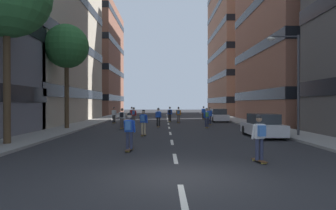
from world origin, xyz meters
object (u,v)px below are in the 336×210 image
at_px(streetlamp_right, 293,74).
at_px(skater_6, 158,116).
at_px(street_tree_near, 67,47).
at_px(skater_4, 134,114).
at_px(parked_car_mid, 218,116).
at_px(skater_9, 170,113).
at_px(skater_2, 204,112).
at_px(skater_1, 143,121).
at_px(skater_3, 129,129).
at_px(skater_10, 260,135).
at_px(skater_11, 210,115).
at_px(skater_8, 207,117).
at_px(skater_5, 122,117).
at_px(skater_12, 114,114).
at_px(skater_7, 132,113).
at_px(skater_0, 178,114).
at_px(parked_car_near, 263,126).

distance_m(streetlamp_right, skater_6, 12.63).
distance_m(street_tree_near, skater_4, 10.27).
height_order(parked_car_mid, skater_9, skater_9).
bearing_deg(skater_2, skater_1, -108.43).
distance_m(skater_3, skater_10, 5.84).
bearing_deg(skater_11, skater_8, -102.08).
relative_size(skater_5, skater_12, 1.00).
bearing_deg(skater_2, skater_12, -145.63).
relative_size(skater_2, skater_8, 1.00).
xyz_separation_m(skater_1, skater_10, (4.97, -9.29, 0.00)).
relative_size(skater_3, skater_5, 1.00).
bearing_deg(parked_car_mid, skater_11, -109.52).
distance_m(streetlamp_right, skater_7, 20.26).
bearing_deg(street_tree_near, skater_11, 23.72).
xyz_separation_m(skater_0, skater_9, (-0.94, 1.72, 0.00)).
relative_size(skater_4, skater_10, 1.00).
bearing_deg(skater_5, skater_2, 58.30).
bearing_deg(skater_2, skater_5, -121.70).
distance_m(skater_8, skater_9, 9.22).
height_order(skater_4, skater_5, same).
height_order(skater_6, skater_11, same).
height_order(parked_car_mid, skater_7, skater_7).
height_order(skater_5, skater_12, same).
xyz_separation_m(skater_7, skater_12, (-1.69, -2.27, -0.03)).
relative_size(parked_car_mid, skater_10, 2.47).
height_order(skater_3, skater_10, same).
height_order(streetlamp_right, skater_1, streetlamp_right).
bearing_deg(skater_9, skater_10, -83.19).
distance_m(parked_car_mid, skater_12, 12.26).
distance_m(street_tree_near, skater_9, 14.71).
xyz_separation_m(parked_car_near, skater_12, (-11.94, 13.51, 0.29)).
distance_m(parked_car_near, streetlamp_right, 3.94).
bearing_deg(skater_11, skater_5, -149.99).
bearing_deg(skater_12, skater_9, 21.07).
distance_m(skater_0, skater_12, 7.12).
xyz_separation_m(skater_1, skater_6, (0.87, 7.45, -0.03)).
height_order(skater_6, skater_10, same).
bearing_deg(streetlamp_right, skater_2, 98.36).
height_order(streetlamp_right, skater_7, streetlamp_right).
bearing_deg(parked_car_near, skater_12, 131.46).
xyz_separation_m(parked_car_near, parked_car_mid, (0.00, 16.31, 0.00)).
bearing_deg(skater_3, skater_11, 69.79).
height_order(skater_3, skater_4, same).
bearing_deg(skater_3, street_tree_near, 119.77).
height_order(parked_car_mid, skater_0, skater_0).
bearing_deg(skater_7, parked_car_mid, 2.91).
bearing_deg(parked_car_near, skater_4, 127.73).
distance_m(skater_8, skater_11, 4.11).
xyz_separation_m(parked_car_near, streetlamp_right, (1.92, -0.11, 3.44)).
relative_size(skater_2, skater_9, 1.00).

